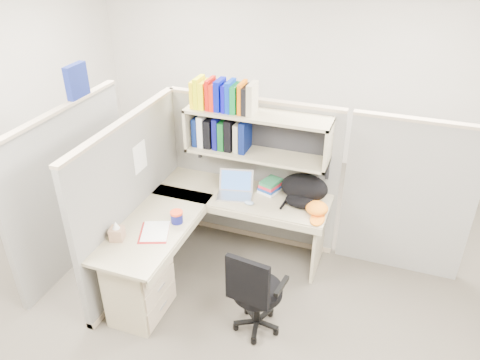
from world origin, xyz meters
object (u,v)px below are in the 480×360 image
at_px(laptop, 235,186).
at_px(snack_canister, 177,217).
at_px(task_chair, 255,304).
at_px(backpack, 303,191).
at_px(desk, 169,260).

height_order(laptop, snack_canister, laptop).
bearing_deg(task_chair, laptop, 119.63).
relative_size(laptop, task_chair, 0.38).
relative_size(snack_canister, task_chair, 0.13).
bearing_deg(backpack, task_chair, -75.24).
relative_size(desk, laptop, 5.12).
bearing_deg(desk, task_chair, -8.73).
bearing_deg(laptop, desk, -126.01).
relative_size(desk, task_chair, 1.95).
xyz_separation_m(desk, snack_canister, (0.01, 0.20, 0.35)).
height_order(desk, task_chair, task_chair).
height_order(backpack, task_chair, backpack).
bearing_deg(snack_canister, task_chair, -20.95).
xyz_separation_m(laptop, snack_canister, (-0.34, -0.59, -0.06)).
height_order(laptop, backpack, backpack).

